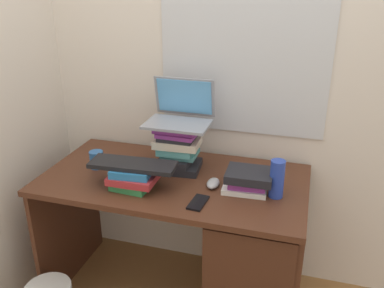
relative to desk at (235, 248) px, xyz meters
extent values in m
cube|color=silver|center=(-0.34, 0.43, 0.88)|extent=(6.00, 0.05, 2.60)
cube|color=silver|center=(-0.07, 0.40, 0.90)|extent=(0.90, 0.01, 0.80)
cube|color=beige|center=(-1.22, 0.03, 0.88)|extent=(0.05, 6.00, 2.60)
cube|color=#4C2819|center=(-0.34, 0.03, 0.33)|extent=(1.35, 0.71, 0.03)
cube|color=#4C2819|center=(-1.01, 0.03, -0.05)|extent=(0.02, 0.65, 0.74)
cube|color=#4C2819|center=(0.32, 0.03, -0.05)|extent=(0.02, 0.65, 0.74)
cube|color=#442416|center=(0.11, -0.01, -0.05)|extent=(0.41, 0.60, 0.70)
cube|color=black|center=(-0.34, 0.12, 0.37)|extent=(0.23, 0.21, 0.04)
cube|color=black|center=(-0.36, 0.13, 0.41)|extent=(0.17, 0.19, 0.04)
cube|color=teal|center=(-0.34, 0.14, 0.44)|extent=(0.18, 0.15, 0.02)
cube|color=teal|center=(-0.36, 0.12, 0.47)|extent=(0.19, 0.16, 0.04)
cube|color=beige|center=(-0.35, 0.12, 0.51)|extent=(0.24, 0.18, 0.04)
cube|color=black|center=(-0.35, 0.13, 0.53)|extent=(0.18, 0.17, 0.02)
cube|color=#8C338C|center=(-0.35, 0.12, 0.55)|extent=(0.20, 0.14, 0.02)
cube|color=#8C338C|center=(-0.36, 0.13, 0.58)|extent=(0.23, 0.14, 0.03)
cube|color=#338C4C|center=(-0.50, -0.13, 0.37)|extent=(0.19, 0.17, 0.04)
cube|color=#B22D33|center=(-0.49, -0.13, 0.40)|extent=(0.23, 0.18, 0.04)
cube|color=#2672B2|center=(-0.50, -0.11, 0.44)|extent=(0.21, 0.20, 0.04)
cube|color=white|center=(0.03, -0.01, 0.36)|extent=(0.22, 0.16, 0.03)
cube|color=#8C338C|center=(0.04, 0.01, 0.39)|extent=(0.19, 0.17, 0.04)
cube|color=black|center=(0.05, -0.01, 0.44)|extent=(0.22, 0.18, 0.04)
cube|color=gray|center=(-0.35, 0.13, 0.61)|extent=(0.33, 0.22, 0.01)
cube|color=gray|center=(-0.35, 0.26, 0.72)|extent=(0.33, 0.05, 0.21)
cube|color=#59A5E5|center=(-0.35, 0.25, 0.72)|extent=(0.30, 0.04, 0.18)
cube|color=black|center=(-0.50, -0.12, 0.47)|extent=(0.43, 0.17, 0.02)
ellipsoid|color=#A5A8AD|center=(-0.13, -0.01, 0.37)|extent=(0.06, 0.10, 0.04)
cylinder|color=#265999|center=(-0.78, 0.02, 0.40)|extent=(0.07, 0.07, 0.09)
torus|color=#265999|center=(-0.73, 0.02, 0.40)|extent=(0.05, 0.01, 0.05)
cylinder|color=#263FA5|center=(0.18, -0.02, 0.44)|extent=(0.07, 0.07, 0.18)
cube|color=black|center=(-0.15, -0.19, 0.35)|extent=(0.08, 0.14, 0.01)
camera|label=1|loc=(0.28, -1.76, 1.33)|focal=38.44mm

